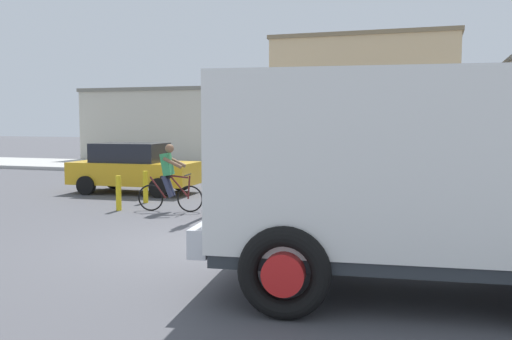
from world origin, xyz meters
The scene contains 11 objects.
ground_plane centered at (0.00, 0.00, 0.00)m, with size 120.00×120.00×0.00m, color #4C4C51.
sidewalk_far centered at (0.00, 14.84, 0.08)m, with size 80.00×5.00×0.16m, color #ADADA8.
truck_foreground centered at (3.85, -1.80, 1.67)m, with size 5.65×3.25×2.90m.
cyclist centered at (-2.32, 3.30, 0.86)m, with size 1.72×0.53×1.72m.
traffic_light_pole centered at (-1.16, 3.03, 2.07)m, with size 0.24×0.43×3.20m.
car_red_near centered at (-5.10, 6.28, 0.82)m, with size 4.07×2.01×1.60m.
car_white_mid centered at (3.50, 9.76, 0.82)m, with size 4.19×2.27×1.60m.
bollard_near centered at (-3.65, 3.05, 0.45)m, with size 0.14×0.14×0.90m, color gold.
bollard_far centered at (-3.65, 4.45, 0.45)m, with size 0.14×0.14×0.90m, color gold.
building_corner_left centered at (-10.90, 21.11, 2.07)m, with size 8.40×7.53×4.13m.
building_mid_block centered at (0.63, 21.34, 3.29)m, with size 9.23×7.81×6.58m.
Camera 1 is at (4.01, -9.26, 2.29)m, focal length 38.68 mm.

